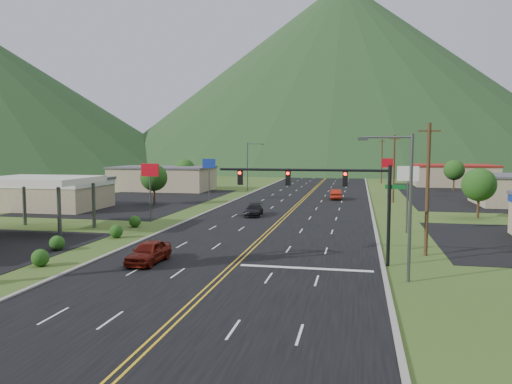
% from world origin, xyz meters
% --- Properties ---
extents(ground, '(500.00, 500.00, 0.00)m').
position_xyz_m(ground, '(0.00, 0.00, 0.00)').
color(ground, '#2F4E1B').
rests_on(ground, ground).
extents(road, '(20.00, 460.00, 0.04)m').
position_xyz_m(road, '(0.00, 0.00, 0.00)').
color(road, black).
rests_on(road, ground).
extents(curb_east, '(0.30, 460.00, 0.14)m').
position_xyz_m(curb_east, '(10.15, 0.00, 0.00)').
color(curb_east, gray).
rests_on(curb_east, ground).
extents(traffic_signal, '(13.10, 0.43, 7.00)m').
position_xyz_m(traffic_signal, '(6.48, 14.00, 5.33)').
color(traffic_signal, black).
rests_on(traffic_signal, ground).
extents(streetlight_east, '(3.28, 0.25, 9.00)m').
position_xyz_m(streetlight_east, '(11.18, 10.00, 5.18)').
color(streetlight_east, '#59595E').
rests_on(streetlight_east, ground).
extents(streetlight_west, '(3.28, 0.25, 9.00)m').
position_xyz_m(streetlight_west, '(-11.68, 70.00, 5.18)').
color(streetlight_west, '#59595E').
rests_on(streetlight_west, ground).
extents(gas_canopy, '(10.00, 8.00, 5.30)m').
position_xyz_m(gas_canopy, '(-22.00, 22.00, 4.87)').
color(gas_canopy, white).
rests_on(gas_canopy, ground).
extents(building_west_mid, '(14.40, 10.40, 4.10)m').
position_xyz_m(building_west_mid, '(-32.00, 38.00, 2.27)').
color(building_west_mid, tan).
rests_on(building_west_mid, ground).
extents(building_west_far, '(18.40, 11.40, 4.50)m').
position_xyz_m(building_west_far, '(-28.00, 68.00, 2.26)').
color(building_west_far, tan).
rests_on(building_west_far, ground).
extents(building_east_far, '(16.40, 12.40, 4.50)m').
position_xyz_m(building_east_far, '(28.00, 90.00, 2.26)').
color(building_east_far, tan).
rests_on(building_east_far, ground).
extents(pole_sign_west_a, '(2.00, 0.18, 6.40)m').
position_xyz_m(pole_sign_west_a, '(-14.00, 30.00, 5.05)').
color(pole_sign_west_a, '#59595E').
rests_on(pole_sign_west_a, ground).
extents(pole_sign_west_b, '(2.00, 0.18, 6.40)m').
position_xyz_m(pole_sign_west_b, '(-14.00, 52.00, 5.05)').
color(pole_sign_west_b, '#59595E').
rests_on(pole_sign_west_b, ground).
extents(pole_sign_east_a, '(2.00, 0.18, 6.40)m').
position_xyz_m(pole_sign_east_a, '(13.00, 28.00, 5.05)').
color(pole_sign_east_a, '#59595E').
rests_on(pole_sign_east_a, ground).
extents(pole_sign_east_b, '(2.00, 0.18, 6.40)m').
position_xyz_m(pole_sign_east_b, '(13.00, 60.00, 5.05)').
color(pole_sign_east_b, '#59595E').
rests_on(pole_sign_east_b, ground).
extents(tree_west_a, '(3.84, 3.84, 5.82)m').
position_xyz_m(tree_west_a, '(-20.00, 45.00, 3.89)').
color(tree_west_a, '#382314').
rests_on(tree_west_a, ground).
extents(tree_west_b, '(3.84, 3.84, 5.82)m').
position_xyz_m(tree_west_b, '(-25.00, 72.00, 3.89)').
color(tree_west_b, '#382314').
rests_on(tree_west_b, ground).
extents(tree_east_a, '(3.84, 3.84, 5.82)m').
position_xyz_m(tree_east_a, '(22.00, 40.00, 3.89)').
color(tree_east_a, '#382314').
rests_on(tree_east_a, ground).
extents(tree_east_b, '(3.84, 3.84, 5.82)m').
position_xyz_m(tree_east_b, '(26.00, 78.00, 3.89)').
color(tree_east_b, '#382314').
rests_on(tree_east_b, ground).
extents(utility_pole_a, '(1.60, 0.28, 10.00)m').
position_xyz_m(utility_pole_a, '(13.50, 18.00, 5.13)').
color(utility_pole_a, '#382314').
rests_on(utility_pole_a, ground).
extents(utility_pole_b, '(1.60, 0.28, 10.00)m').
position_xyz_m(utility_pole_b, '(13.50, 55.00, 5.13)').
color(utility_pole_b, '#382314').
rests_on(utility_pole_b, ground).
extents(utility_pole_c, '(1.60, 0.28, 10.00)m').
position_xyz_m(utility_pole_c, '(13.50, 95.00, 5.13)').
color(utility_pole_c, '#382314').
rests_on(utility_pole_c, ground).
extents(utility_pole_d, '(1.60, 0.28, 10.00)m').
position_xyz_m(utility_pole_d, '(13.50, 135.00, 5.13)').
color(utility_pole_d, '#382314').
rests_on(utility_pole_d, ground).
extents(mountain_n, '(220.00, 220.00, 85.00)m').
position_xyz_m(mountain_n, '(0.00, 220.00, 42.50)').
color(mountain_n, '#1D3F1D').
rests_on(mountain_n, ground).
extents(car_red_near, '(2.04, 4.69, 1.58)m').
position_xyz_m(car_red_near, '(-6.01, 11.28, 0.79)').
color(car_red_near, maroon).
rests_on(car_red_near, ground).
extents(car_dark_mid, '(2.21, 4.76, 1.35)m').
position_xyz_m(car_dark_mid, '(-3.74, 36.48, 0.67)').
color(car_dark_mid, black).
rests_on(car_dark_mid, ground).
extents(car_red_far, '(1.98, 4.90, 1.58)m').
position_xyz_m(car_red_far, '(4.98, 57.49, 0.79)').
color(car_red_far, maroon).
rests_on(car_red_far, ground).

